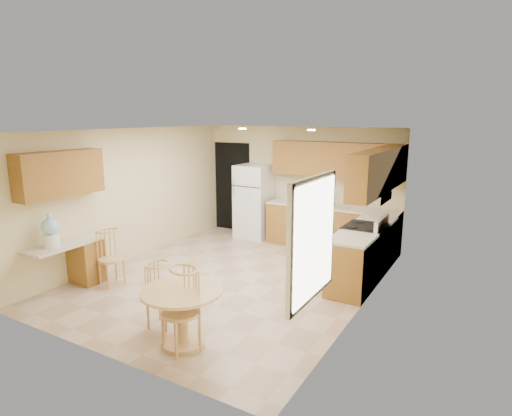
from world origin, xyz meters
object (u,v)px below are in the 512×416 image
Objects in this scene: dining_table at (182,309)px; chair_table_b at (175,305)px; stove at (363,251)px; chair_desk at (106,254)px; refrigerator at (254,202)px; water_crock at (51,232)px; chair_table_a at (157,291)px.

dining_table is 0.23m from chair_table_b.
stove is 4.26m from chair_desk.
refrigerator is 5.00m from chair_table_b.
chair_table_b is 1.10× the size of chair_desk.
chair_table_b reaches higher than dining_table.
refrigerator reaches higher than dining_table.
chair_table_b is at bearing -108.80° from stove.
dining_table is at bearing -4.25° from water_crock.
chair_desk is at bearing -119.83° from chair_table_a.
chair_table_a is at bearing -119.71° from stove.
stove reaches higher than chair_desk.
dining_table is at bearing 84.99° from chair_desk.
dining_table is at bearing -53.32° from chair_table_b.
stove is 1.27× the size of chair_table_a.
chair_table_b is at bearing 51.12° from chair_table_a.
chair_desk is at bearing -144.63° from stove.
chair_table_b is 2.50m from chair_desk.
stove reaches higher than chair_table_b.
water_crock is (-2.14, 0.03, 0.49)m from chair_table_a.
refrigerator is at bearing 109.99° from dining_table.
chair_desk is (-0.60, -3.69, -0.27)m from refrigerator.
chair_table_b is at bearing -74.68° from dining_table.
chair_table_b is at bearing 81.46° from chair_desk.
water_crock reaches higher than chair_table_b.
dining_table is 2.75m from water_crock.
stove is at bearing 69.47° from dining_table.
water_crock is at bearing -20.50° from chair_desk.
stove is (2.88, -1.22, -0.36)m from refrigerator.
dining_table is 1.84× the size of water_crock.
chair_desk reaches higher than dining_table.
dining_table is at bearing -110.53° from stove.
water_crock is (-3.92, -3.09, 0.54)m from stove.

